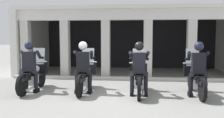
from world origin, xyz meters
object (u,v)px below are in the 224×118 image
Objects in this scene: motorcycle_far_left at (34,75)px; police_officer_center_left at (83,63)px; motorcycle_far_right at (195,78)px; police_officer_center_right at (139,64)px; police_officer_far_left at (30,62)px; police_officer_far_right at (198,64)px; motorcycle_center_left at (85,76)px; motorcycle_center_right at (139,77)px.

police_officer_center_left reaches higher than motorcycle_far_left.
police_officer_center_right is at bearing -164.87° from motorcycle_far_right.
police_officer_far_left and police_officer_far_right have the same top height.
police_officer_far_left is 0.78× the size of motorcycle_center_left.
police_officer_center_right is (3.36, -0.11, 0.00)m from police_officer_far_left.
motorcycle_far_left is 3.41m from police_officer_center_right.
motorcycle_far_right is at bearing -0.19° from police_officer_far_left.
motorcycle_center_left and motorcycle_center_right have the same top height.
police_officer_center_right is 1.68m from police_officer_far_right.
police_officer_far_left is 1.00× the size of police_officer_far_right.
police_officer_far_left is 1.00× the size of police_officer_center_right.
police_officer_far_left is 5.06m from motorcycle_far_right.
police_officer_center_right is (1.68, -0.14, 0.00)m from police_officer_center_left.
police_officer_far_right is at bearing -86.77° from motorcycle_far_right.
motorcycle_center_right is at bearing -1.75° from motorcycle_center_left.
police_officer_center_left is 1.00× the size of police_officer_center_right.
police_officer_center_right reaches higher than motorcycle_center_left.
police_officer_center_right reaches higher than motorcycle_far_right.
motorcycle_far_left is at bearing 174.45° from police_officer_center_left.
police_officer_center_left is 3.36m from police_officer_far_right.
motorcycle_far_right is (3.36, -0.08, 0.00)m from motorcycle_center_left.
motorcycle_center_left is at bearing 176.30° from motorcycle_center_right.
police_officer_center_left is at bearing -1.81° from police_officer_far_left.
motorcycle_far_left and motorcycle_center_left have the same top height.
motorcycle_far_left is 5.07m from police_officer_far_right.
police_officer_center_left is 1.00× the size of police_officer_far_right.
police_officer_far_left is (-0.00, -0.28, 0.44)m from motorcycle_far_left.
motorcycle_far_right is at bearing 93.23° from police_officer_far_right.
police_officer_center_right is at bearing -4.72° from police_officer_far_left.
motorcycle_far_left is 1.00× the size of motorcycle_center_left.
police_officer_center_left is at bearing -172.97° from motorcycle_far_right.
police_officer_far_right is (5.04, -0.04, 0.00)m from police_officer_far_left.
police_officer_center_left is 0.78× the size of motorcycle_center_right.
motorcycle_center_right is (1.68, 0.15, -0.44)m from police_officer_center_left.
motorcycle_center_left is at bearing 166.89° from police_officer_center_right.
motorcycle_center_right is at bearing 7.90° from police_officer_center_left.
motorcycle_center_left is 3.36m from motorcycle_far_right.
motorcycle_far_left is at bearing 86.82° from police_officer_far_left.
motorcycle_far_left is at bearing -175.93° from motorcycle_center_left.
motorcycle_far_right is at bearing 6.50° from police_officer_center_left.
motorcycle_center_right is 1.00× the size of motorcycle_far_right.
police_officer_far_left is at bearing -175.97° from motorcycle_center_right.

